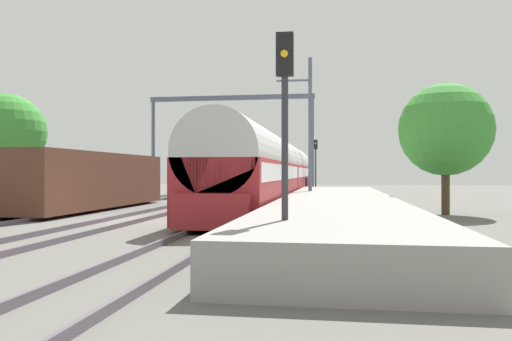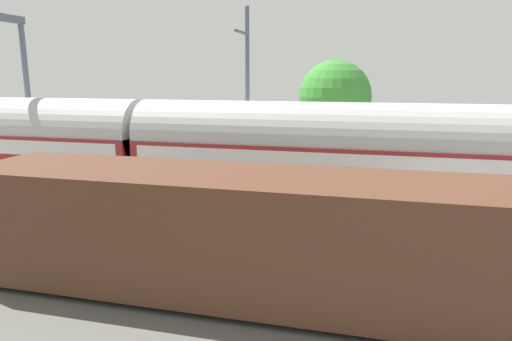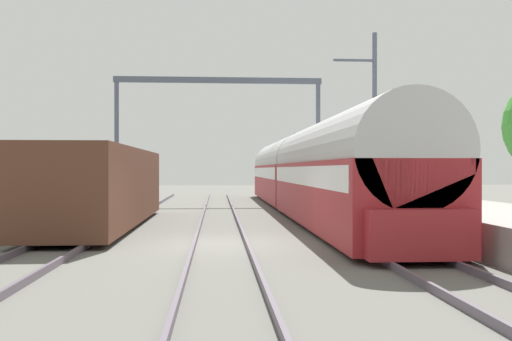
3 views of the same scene
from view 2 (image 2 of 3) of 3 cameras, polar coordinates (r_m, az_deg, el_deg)
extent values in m
plane|color=#61605A|center=(14.77, 23.35, -8.93)|extent=(120.00, 120.00, 0.00)
cube|color=#5C525F|center=(10.26, 27.68, -18.23)|extent=(0.08, 60.00, 0.16)
cube|color=#5C525F|center=(11.50, 26.06, -14.73)|extent=(0.08, 60.00, 0.16)
cube|color=#5C525F|center=(14.07, 23.81, -9.64)|extent=(0.08, 60.00, 0.16)
cube|color=#5C525F|center=(15.41, 22.98, -7.73)|extent=(0.08, 60.00, 0.16)
cube|color=#5C525F|center=(18.10, 21.71, -4.77)|extent=(0.08, 60.00, 0.16)
cube|color=#5C525F|center=(19.48, 21.21, -3.59)|extent=(0.08, 60.00, 0.16)
cube|color=gray|center=(22.26, 15.30, -0.36)|extent=(4.40, 28.00, 0.90)
cube|color=maroon|center=(18.42, 9.16, 0.00)|extent=(2.90, 16.00, 2.20)
cube|color=white|center=(18.31, 9.23, 1.93)|extent=(2.93, 15.36, 0.64)
cylinder|color=#BCBCBC|center=(18.21, 9.30, 4.01)|extent=(2.84, 16.00, 2.84)
cube|color=#563323|center=(10.40, -1.98, -7.73)|extent=(2.80, 13.00, 2.70)
cube|color=black|center=(10.90, -1.93, -14.18)|extent=(2.52, 11.96, 0.10)
cylinder|color=#323232|center=(26.84, -27.95, 0.65)|extent=(0.25, 0.25, 0.85)
cube|color=#232833|center=(26.73, -28.10, 2.22)|extent=(0.42, 0.47, 0.64)
sphere|color=tan|center=(26.67, -28.19, 3.15)|extent=(0.24, 0.24, 0.24)
cylinder|color=#535A6D|center=(26.45, -26.64, 7.91)|extent=(0.28, 0.28, 7.50)
cylinder|color=#535A6D|center=(21.17, -1.09, 9.16)|extent=(0.20, 0.20, 8.00)
cube|color=#535A6D|center=(20.36, -1.83, 16.93)|extent=(1.80, 0.10, 0.10)
cylinder|color=#4C3826|center=(26.92, 9.65, 3.42)|extent=(0.36, 0.36, 2.26)
sphere|color=#3A8E33|center=(26.67, 9.85, 9.12)|extent=(4.13, 4.13, 4.13)
camera|label=1|loc=(30.76, 58.94, 0.30)|focal=35.91mm
camera|label=3|loc=(23.29, 67.57, -2.66)|focal=40.35mm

